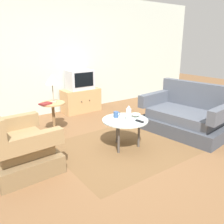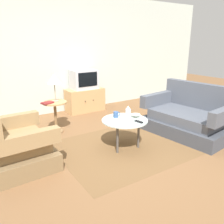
{
  "view_description": "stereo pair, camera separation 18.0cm",
  "coord_description": "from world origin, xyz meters",
  "px_view_note": "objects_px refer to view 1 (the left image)",
  "views": [
    {
      "loc": [
        -2.11,
        -2.64,
        1.68
      ],
      "look_at": [
        0.03,
        0.31,
        0.55
      ],
      "focal_mm": 37.63,
      "sensor_mm": 36.0,
      "label": 1
    },
    {
      "loc": [
        -1.96,
        -2.74,
        1.68
      ],
      "look_at": [
        0.03,
        0.31,
        0.55
      ],
      "focal_mm": 37.63,
      "sensor_mm": 36.0,
      "label": 2
    }
  ],
  "objects_px": {
    "side_table": "(53,112)",
    "mug": "(116,114)",
    "coffee_table": "(125,122)",
    "vase": "(129,113)",
    "tv_stand": "(81,100)",
    "armchair": "(17,148)",
    "bowl": "(136,115)",
    "book": "(45,104)",
    "tv_remote_silver": "(115,120)",
    "couch": "(186,117)",
    "tv_remote_dark": "(140,121)",
    "television": "(80,80)",
    "table_lamp": "(52,80)"
  },
  "relations": [
    {
      "from": "armchair",
      "to": "couch",
      "type": "relative_size",
      "value": 0.62
    },
    {
      "from": "vase",
      "to": "television",
      "type": "bearing_deg",
      "value": 80.28
    },
    {
      "from": "tv_stand",
      "to": "mug",
      "type": "height_order",
      "value": "mug"
    },
    {
      "from": "mug",
      "to": "bowl",
      "type": "distance_m",
      "value": 0.32
    },
    {
      "from": "tv_stand",
      "to": "vase",
      "type": "height_order",
      "value": "vase"
    },
    {
      "from": "bowl",
      "to": "armchair",
      "type": "bearing_deg",
      "value": 169.96
    },
    {
      "from": "couch",
      "to": "book",
      "type": "relative_size",
      "value": 6.93
    },
    {
      "from": "side_table",
      "to": "tv_remote_dark",
      "type": "xyz_separation_m",
      "value": [
        0.79,
        -1.45,
        0.07
      ]
    },
    {
      "from": "couch",
      "to": "coffee_table",
      "type": "height_order",
      "value": "couch"
    },
    {
      "from": "side_table",
      "to": "mug",
      "type": "height_order",
      "value": "side_table"
    },
    {
      "from": "tv_stand",
      "to": "mug",
      "type": "distance_m",
      "value": 2.1
    },
    {
      "from": "tv_remote_dark",
      "to": "vase",
      "type": "bearing_deg",
      "value": -159.8
    },
    {
      "from": "coffee_table",
      "to": "tv_remote_dark",
      "type": "height_order",
      "value": "tv_remote_dark"
    },
    {
      "from": "tv_remote_dark",
      "to": "television",
      "type": "bearing_deg",
      "value": 163.71
    },
    {
      "from": "tv_stand",
      "to": "tv_remote_silver",
      "type": "height_order",
      "value": "tv_stand"
    },
    {
      "from": "tv_remote_silver",
      "to": "mug",
      "type": "bearing_deg",
      "value": -47.88
    },
    {
      "from": "table_lamp",
      "to": "vase",
      "type": "relative_size",
      "value": 2.14
    },
    {
      "from": "side_table",
      "to": "book",
      "type": "bearing_deg",
      "value": -163.51
    },
    {
      "from": "tv_remote_silver",
      "to": "table_lamp",
      "type": "bearing_deg",
      "value": 17.36
    },
    {
      "from": "bowl",
      "to": "book",
      "type": "bearing_deg",
      "value": 131.6
    },
    {
      "from": "vase",
      "to": "tv_remote_silver",
      "type": "height_order",
      "value": "vase"
    },
    {
      "from": "television",
      "to": "book",
      "type": "height_order",
      "value": "television"
    },
    {
      "from": "side_table",
      "to": "tv_remote_silver",
      "type": "height_order",
      "value": "side_table"
    },
    {
      "from": "armchair",
      "to": "table_lamp",
      "type": "relative_size",
      "value": 1.99
    },
    {
      "from": "tv_stand",
      "to": "television",
      "type": "xyz_separation_m",
      "value": [
        0.0,
        0.0,
        0.5
      ]
    },
    {
      "from": "couch",
      "to": "bowl",
      "type": "xyz_separation_m",
      "value": [
        -1.14,
        0.15,
        0.21
      ]
    },
    {
      "from": "television",
      "to": "tv_remote_silver",
      "type": "relative_size",
      "value": 4.01
    },
    {
      "from": "side_table",
      "to": "tv_stand",
      "type": "distance_m",
      "value": 1.47
    },
    {
      "from": "mug",
      "to": "book",
      "type": "distance_m",
      "value": 1.29
    },
    {
      "from": "vase",
      "to": "tv_remote_dark",
      "type": "relative_size",
      "value": 1.59
    },
    {
      "from": "couch",
      "to": "tv_remote_dark",
      "type": "height_order",
      "value": "couch"
    },
    {
      "from": "side_table",
      "to": "tv_remote_silver",
      "type": "bearing_deg",
      "value": -66.55
    },
    {
      "from": "armchair",
      "to": "tv_stand",
      "type": "bearing_deg",
      "value": 131.07
    },
    {
      "from": "armchair",
      "to": "television",
      "type": "bearing_deg",
      "value": 131.14
    },
    {
      "from": "table_lamp",
      "to": "book",
      "type": "xyz_separation_m",
      "value": [
        -0.17,
        -0.05,
        -0.4
      ]
    },
    {
      "from": "couch",
      "to": "coffee_table",
      "type": "xyz_separation_m",
      "value": [
        -1.37,
        0.14,
        0.14
      ]
    },
    {
      "from": "coffee_table",
      "to": "side_table",
      "type": "distance_m",
      "value": 1.42
    },
    {
      "from": "vase",
      "to": "armchair",
      "type": "bearing_deg",
      "value": 166.57
    },
    {
      "from": "side_table",
      "to": "coffee_table",
      "type": "bearing_deg",
      "value": -61.16
    },
    {
      "from": "armchair",
      "to": "mug",
      "type": "xyz_separation_m",
      "value": [
        1.53,
        -0.15,
        0.23
      ]
    },
    {
      "from": "bowl",
      "to": "vase",
      "type": "bearing_deg",
      "value": -162.77
    },
    {
      "from": "vase",
      "to": "tv_stand",
      "type": "bearing_deg",
      "value": 80.26
    },
    {
      "from": "tv_stand",
      "to": "armchair",
      "type": "bearing_deg",
      "value": -136.57
    },
    {
      "from": "armchair",
      "to": "tv_remote_silver",
      "type": "relative_size",
      "value": 6.71
    },
    {
      "from": "table_lamp",
      "to": "television",
      "type": "bearing_deg",
      "value": 42.03
    },
    {
      "from": "mug",
      "to": "book",
      "type": "xyz_separation_m",
      "value": [
        -0.78,
        1.02,
        0.08
      ]
    },
    {
      "from": "coffee_table",
      "to": "book",
      "type": "relative_size",
      "value": 3.11
    },
    {
      "from": "table_lamp",
      "to": "tv_stand",
      "type": "bearing_deg",
      "value": 41.89
    },
    {
      "from": "tv_remote_silver",
      "to": "side_table",
      "type": "bearing_deg",
      "value": 18.47
    },
    {
      "from": "coffee_table",
      "to": "tv_remote_silver",
      "type": "bearing_deg",
      "value": 163.82
    }
  ]
}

